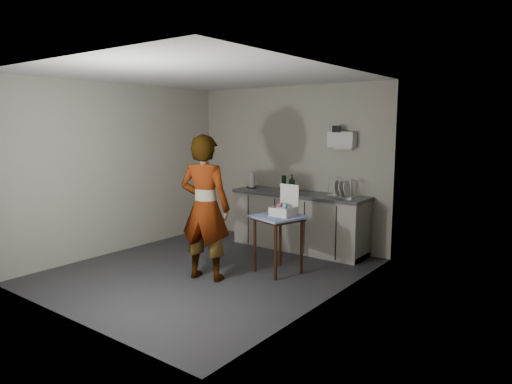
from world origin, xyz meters
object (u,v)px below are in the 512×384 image
Objects in this scene: kitchen_counter at (299,223)px; dark_bottle at (284,183)px; dish_rack at (343,192)px; soap_bottle at (292,184)px; side_table at (278,223)px; paper_towel at (252,180)px; bakery_box at (284,209)px; standing_man at (205,208)px; soda_can at (297,188)px.

dark_bottle is at bearing 177.91° from kitchen_counter.
soap_bottle is at bearing -172.78° from dish_rack.
side_table is 2.79× the size of paper_towel.
soap_bottle is at bearing -16.89° from dark_bottle.
side_table is 0.21m from bakery_box.
bakery_box reaches higher than kitchen_counter.
standing_man is 2.05m from paper_towel.
bakery_box is at bearing -56.28° from dark_bottle.
side_table is 1.00m from standing_man.
soap_bottle is at bearing 130.49° from side_table.
kitchen_counter is 1.12m from paper_towel.
dish_rack is (1.66, 0.08, -0.07)m from paper_towel.
paper_towel is (-0.73, 1.92, 0.11)m from standing_man.
side_table is 3.09× the size of dark_bottle.
dish_rack is (0.72, 0.06, 0.55)m from kitchen_counter.
dark_bottle is 0.62× the size of bakery_box.
standing_man is at bearing -96.23° from kitchen_counter.
standing_man reaches higher than soap_bottle.
soap_bottle reaches higher than soda_can.
bakery_box is at bearing -66.22° from soda_can.
dark_bottle is 1.37m from bakery_box.
kitchen_counter is at bearing -2.09° from dark_bottle.
soda_can reaches higher than kitchen_counter.
bakery_box reaches higher than dark_bottle.
soda_can reaches higher than side_table.
side_table is (0.40, -1.18, 0.25)m from kitchen_counter.
dish_rack is at bearing 3.26° from soda_can.
standing_man is 1.96m from soda_can.
soap_bottle is at bearing -107.88° from standing_man.
soda_can is at bearing 113.06° from bakery_box.
kitchen_counter is 0.64m from soap_bottle.
standing_man is 4.66× the size of dish_rack.
side_table is 1.31m from soda_can.
dish_rack reaches higher than side_table.
soap_bottle is 2.22× the size of soda_can.
dish_rack is at bearing 7.22° from soap_bottle.
standing_man is at bearing -69.23° from paper_towel.
soda_can is (-0.05, 0.01, 0.55)m from kitchen_counter.
kitchen_counter is at bearing 111.11° from bakery_box.
paper_towel is 0.70× the size of dish_rack.
paper_towel is 1.78m from bakery_box.
standing_man is 4.60× the size of bakery_box.
standing_man is (-0.61, -0.76, 0.25)m from side_table.
soap_bottle reaches higher than dark_bottle.
kitchen_counter is at bearing -111.09° from standing_man.
kitchen_counter is 8.03× the size of paper_towel.
dark_bottle is (-0.09, 1.95, 0.11)m from standing_man.
kitchen_counter reaches higher than side_table.
bakery_box reaches higher than soda_can.
bakery_box is at bearing -68.17° from kitchen_counter.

